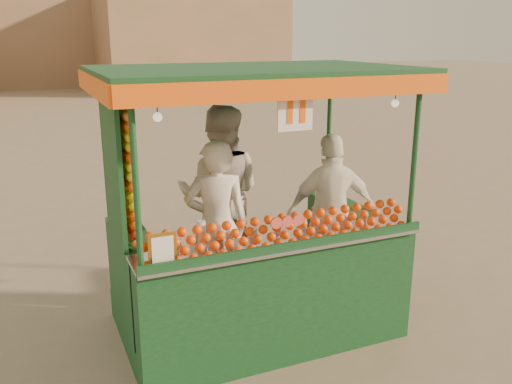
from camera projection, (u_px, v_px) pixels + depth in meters
name	position (u px, v px, depth m)	size (l,w,h in m)	color
ground	(212.00, 329.00, 5.32)	(90.00, 90.00, 0.00)	#6B604C
building_right	(189.00, 40.00, 28.47)	(9.00, 6.00, 5.00)	#966E55
juice_cart	(253.00, 254.00, 5.04)	(2.75, 1.78, 2.49)	#0E3615
vendor_left	(217.00, 226.00, 4.97)	(0.67, 0.53, 1.60)	silver
vendor_middle	(220.00, 195.00, 5.54)	(1.09, 1.00, 1.82)	beige
vendor_right	(331.00, 211.00, 5.43)	(0.97, 0.54, 1.56)	white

